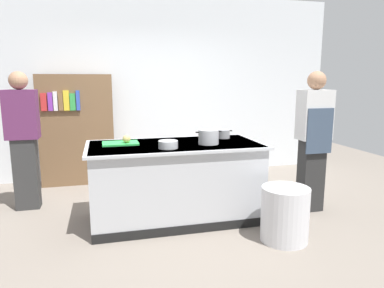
{
  "coord_description": "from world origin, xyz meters",
  "views": [
    {
      "loc": [
        -0.78,
        -3.84,
        1.62
      ],
      "look_at": [
        0.25,
        0.2,
        0.85
      ],
      "focal_mm": 32.73,
      "sensor_mm": 36.0,
      "label": 1
    }
  ],
  "objects_px": {
    "stock_pot": "(209,137)",
    "bookshelf": "(77,130)",
    "mixing_bowl": "(168,144)",
    "sauce_pan": "(224,134)",
    "person_chef": "(313,138)",
    "onion": "(127,139)",
    "person_guest": "(23,138)",
    "trash_bin": "(285,214)"
  },
  "relations": [
    {
      "from": "sauce_pan",
      "to": "person_guest",
      "type": "relative_size",
      "value": 0.13
    },
    {
      "from": "trash_bin",
      "to": "bookshelf",
      "type": "xyz_separation_m",
      "value": [
        -2.14,
        2.63,
        0.57
      ]
    },
    {
      "from": "sauce_pan",
      "to": "bookshelf",
      "type": "bearing_deg",
      "value": 139.68
    },
    {
      "from": "stock_pot",
      "to": "mixing_bowl",
      "type": "distance_m",
      "value": 0.51
    },
    {
      "from": "sauce_pan",
      "to": "bookshelf",
      "type": "height_order",
      "value": "bookshelf"
    },
    {
      "from": "trash_bin",
      "to": "onion",
      "type": "bearing_deg",
      "value": 148.53
    },
    {
      "from": "bookshelf",
      "to": "mixing_bowl",
      "type": "bearing_deg",
      "value": -62.55
    },
    {
      "from": "onion",
      "to": "person_chef",
      "type": "height_order",
      "value": "person_chef"
    },
    {
      "from": "trash_bin",
      "to": "person_chef",
      "type": "relative_size",
      "value": 0.33
    },
    {
      "from": "trash_bin",
      "to": "bookshelf",
      "type": "relative_size",
      "value": 0.33
    },
    {
      "from": "stock_pot",
      "to": "sauce_pan",
      "type": "xyz_separation_m",
      "value": [
        0.3,
        0.34,
        -0.03
      ]
    },
    {
      "from": "person_guest",
      "to": "trash_bin",
      "type": "bearing_deg",
      "value": 51.58
    },
    {
      "from": "trash_bin",
      "to": "person_chef",
      "type": "bearing_deg",
      "value": 43.45
    },
    {
      "from": "bookshelf",
      "to": "person_chef",
      "type": "bearing_deg",
      "value": -33.87
    },
    {
      "from": "stock_pot",
      "to": "bookshelf",
      "type": "relative_size",
      "value": 0.18
    },
    {
      "from": "onion",
      "to": "person_chef",
      "type": "relative_size",
      "value": 0.05
    },
    {
      "from": "mixing_bowl",
      "to": "trash_bin",
      "type": "relative_size",
      "value": 0.37
    },
    {
      "from": "stock_pot",
      "to": "trash_bin",
      "type": "xyz_separation_m",
      "value": [
        0.59,
        -0.73,
        -0.7
      ]
    },
    {
      "from": "onion",
      "to": "bookshelf",
      "type": "relative_size",
      "value": 0.05
    },
    {
      "from": "stock_pot",
      "to": "bookshelf",
      "type": "height_order",
      "value": "bookshelf"
    },
    {
      "from": "trash_bin",
      "to": "mixing_bowl",
      "type": "bearing_deg",
      "value": 151.25
    },
    {
      "from": "sauce_pan",
      "to": "bookshelf",
      "type": "relative_size",
      "value": 0.13
    },
    {
      "from": "person_chef",
      "to": "person_guest",
      "type": "bearing_deg",
      "value": 92.29
    },
    {
      "from": "mixing_bowl",
      "to": "sauce_pan",
      "type": "bearing_deg",
      "value": 30.78
    },
    {
      "from": "onion",
      "to": "sauce_pan",
      "type": "xyz_separation_m",
      "value": [
        1.2,
        0.15,
        -0.01
      ]
    },
    {
      "from": "stock_pot",
      "to": "person_guest",
      "type": "height_order",
      "value": "person_guest"
    },
    {
      "from": "sauce_pan",
      "to": "person_chef",
      "type": "height_order",
      "value": "person_chef"
    },
    {
      "from": "bookshelf",
      "to": "sauce_pan",
      "type": "bearing_deg",
      "value": -40.32
    },
    {
      "from": "onion",
      "to": "mixing_bowl",
      "type": "relative_size",
      "value": 0.43
    },
    {
      "from": "stock_pot",
      "to": "person_chef",
      "type": "height_order",
      "value": "person_chef"
    },
    {
      "from": "mixing_bowl",
      "to": "person_chef",
      "type": "distance_m",
      "value": 1.82
    },
    {
      "from": "onion",
      "to": "bookshelf",
      "type": "height_order",
      "value": "bookshelf"
    },
    {
      "from": "onion",
      "to": "person_guest",
      "type": "bearing_deg",
      "value": 148.97
    },
    {
      "from": "sauce_pan",
      "to": "person_chef",
      "type": "relative_size",
      "value": 0.13
    },
    {
      "from": "person_chef",
      "to": "person_guest",
      "type": "xyz_separation_m",
      "value": [
        -3.45,
        0.95,
        -0.0
      ]
    },
    {
      "from": "stock_pot",
      "to": "bookshelf",
      "type": "bearing_deg",
      "value": 129.1
    },
    {
      "from": "mixing_bowl",
      "to": "trash_bin",
      "type": "height_order",
      "value": "mixing_bowl"
    },
    {
      "from": "trash_bin",
      "to": "person_guest",
      "type": "relative_size",
      "value": 0.33
    },
    {
      "from": "stock_pot",
      "to": "person_chef",
      "type": "xyz_separation_m",
      "value": [
        1.33,
        -0.03,
        -0.07
      ]
    },
    {
      "from": "onion",
      "to": "person_chef",
      "type": "distance_m",
      "value": 2.24
    },
    {
      "from": "onion",
      "to": "person_guest",
      "type": "height_order",
      "value": "person_guest"
    },
    {
      "from": "onion",
      "to": "sauce_pan",
      "type": "height_order",
      "value": "onion"
    }
  ]
}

